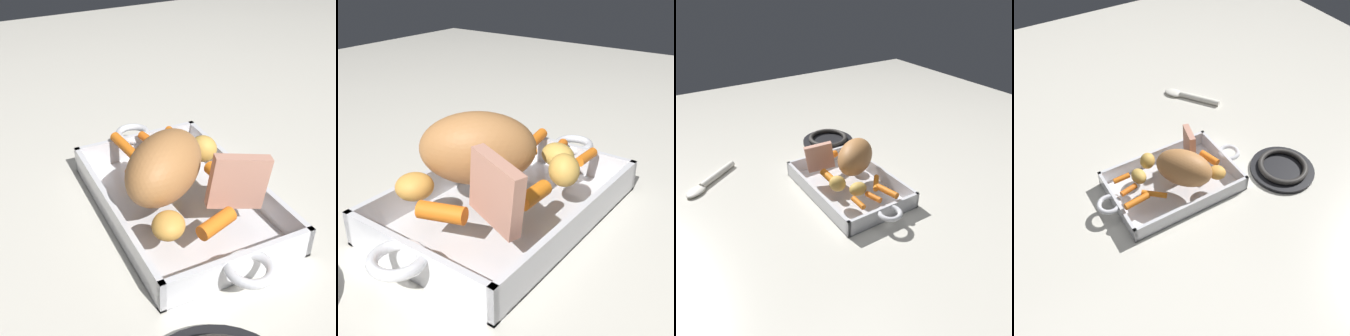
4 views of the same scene
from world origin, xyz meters
TOP-DOWN VIEW (x-y plane):
  - ground_plane at (0.00, 0.00)m, footprint 2.34×2.34m
  - roasting_dish at (0.00, 0.00)m, footprint 0.44×0.23m
  - pork_roast at (0.02, -0.03)m, footprint 0.16×0.18m
  - roast_slice_thick at (0.08, 0.05)m, footprint 0.04×0.09m
  - baby_carrot_center_right at (-0.13, 0.01)m, footprint 0.05×0.02m
  - baby_carrot_southwest at (0.02, 0.06)m, footprint 0.05×0.02m
  - baby_carrot_southeast at (0.11, -0.01)m, footprint 0.04×0.06m
  - baby_carrot_short at (-0.08, -0.04)m, footprint 0.06×0.05m
  - baby_carrot_long at (-0.13, -0.04)m, footprint 0.07×0.03m
  - baby_carrot_center_left at (-0.13, 0.05)m, footprint 0.05×0.02m
  - potato_golden_large at (-0.09, 0.03)m, footprint 0.04×0.05m
  - potato_whole at (-0.04, 0.06)m, footprint 0.06×0.06m
  - potato_halved at (0.10, -0.07)m, footprint 0.06×0.06m

SIDE VIEW (x-z plane):
  - ground_plane at x=0.00m, z-range 0.00..0.00m
  - roasting_dish at x=0.00m, z-range -0.01..0.04m
  - baby_carrot_short at x=-0.08m, z-range 0.05..0.06m
  - baby_carrot_center_left at x=-0.13m, z-range 0.05..0.06m
  - baby_carrot_center_right at x=-0.13m, z-range 0.05..0.06m
  - baby_carrot_long at x=-0.13m, z-range 0.04..0.07m
  - baby_carrot_southwest at x=0.02m, z-range 0.05..0.07m
  - baby_carrot_southeast at x=0.11m, z-range 0.05..0.07m
  - potato_halved at x=0.10m, z-range 0.05..0.08m
  - potato_golden_large at x=-0.09m, z-range 0.05..0.08m
  - potato_whole at x=-0.04m, z-range 0.05..0.09m
  - roast_slice_thick at x=0.08m, z-range 0.04..0.13m
  - pork_roast at x=0.02m, z-range 0.05..0.14m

